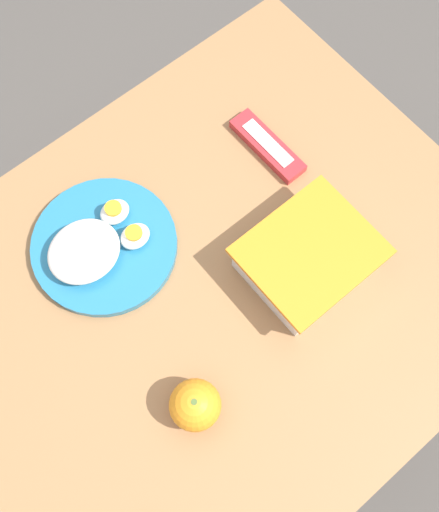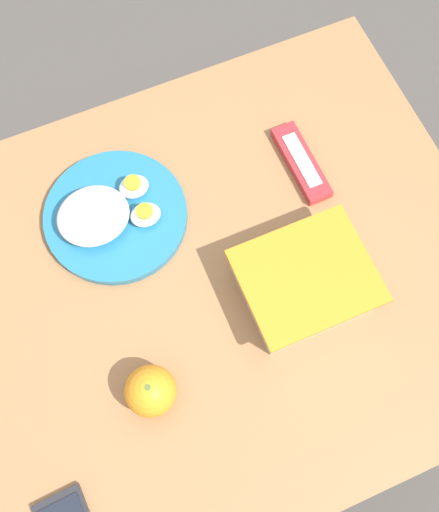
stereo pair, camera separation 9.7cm
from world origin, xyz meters
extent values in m
plane|color=#4C4742|center=(0.00, 0.00, 0.00)|extent=(10.00, 10.00, 0.00)
cube|color=#996B42|center=(0.00, 0.00, 0.71)|extent=(1.00, 0.80, 0.03)
cylinder|color=brown|center=(-0.44, -0.34, 0.35)|extent=(0.06, 0.06, 0.69)
cube|color=white|center=(-0.16, 0.07, 0.75)|extent=(0.19, 0.16, 0.06)
cube|color=#CCBC84|center=(-0.16, 0.07, 0.74)|extent=(0.17, 0.15, 0.04)
cube|color=orange|center=(-0.16, 0.07, 0.79)|extent=(0.20, 0.17, 0.01)
ellipsoid|color=tan|center=(-0.21, 0.08, 0.76)|extent=(0.04, 0.03, 0.02)
ellipsoid|color=tan|center=(-0.16, 0.05, 0.76)|extent=(0.06, 0.04, 0.03)
ellipsoid|color=tan|center=(-0.11, 0.07, 0.76)|extent=(0.05, 0.05, 0.03)
sphere|color=orange|center=(0.13, 0.13, 0.76)|extent=(0.08, 0.08, 0.08)
cylinder|color=#4C662D|center=(0.13, 0.13, 0.80)|extent=(0.01, 0.01, 0.00)
cylinder|color=teal|center=(0.08, -0.17, 0.73)|extent=(0.25, 0.25, 0.02)
ellipsoid|color=white|center=(0.11, -0.17, 0.76)|extent=(0.12, 0.11, 0.04)
ellipsoid|color=white|center=(0.03, -0.20, 0.75)|extent=(0.05, 0.04, 0.03)
cylinder|color=#F4A823|center=(0.03, -0.20, 0.77)|extent=(0.03, 0.03, 0.01)
ellipsoid|color=white|center=(0.03, -0.14, 0.75)|extent=(0.05, 0.04, 0.03)
cylinder|color=#F4A823|center=(0.03, -0.14, 0.77)|extent=(0.03, 0.03, 0.01)
cube|color=#B7282D|center=(-0.26, -0.14, 0.73)|extent=(0.05, 0.16, 0.02)
cube|color=white|center=(-0.26, -0.14, 0.74)|extent=(0.03, 0.11, 0.00)
camera|label=1|loc=(0.16, 0.23, 1.67)|focal=42.00mm
camera|label=2|loc=(0.08, 0.28, 1.67)|focal=42.00mm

